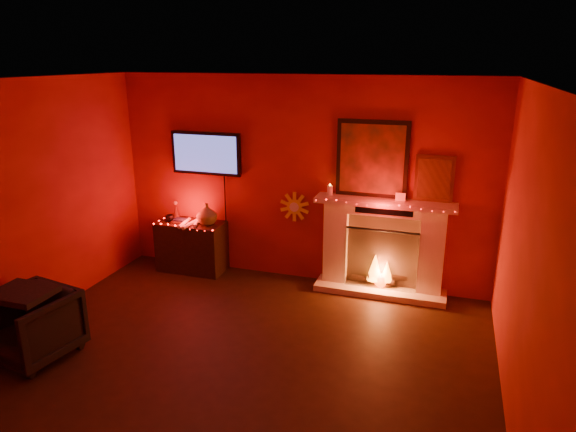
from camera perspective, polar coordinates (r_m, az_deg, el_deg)
name	(u,v)px	position (r m, az deg, el deg)	size (l,w,h in m)	color
room	(215,245)	(4.48, -8.09, -3.18)	(5.00, 5.00, 5.00)	black
fireplace	(383,238)	(6.56, 10.46, -2.40)	(1.72, 0.40, 2.18)	beige
tv	(206,154)	(7.09, -9.09, 6.86)	(1.00, 0.07, 1.24)	black
sunburst_clock	(294,207)	(6.80, 0.72, 1.03)	(0.40, 0.03, 0.40)	yellow
console_table	(193,243)	(7.33, -10.54, -3.01)	(0.93, 0.55, 1.00)	black
armchair	(32,326)	(5.80, -26.59, -10.83)	(0.74, 0.76, 0.69)	black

